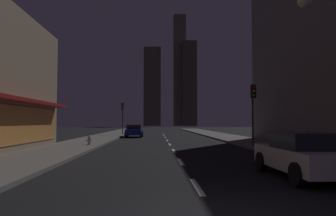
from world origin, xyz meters
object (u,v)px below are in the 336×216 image
at_px(street_lamp_right, 325,36).
at_px(car_parked_far, 134,131).
at_px(traffic_light_near_right, 253,101).
at_px(traffic_light_far_left, 123,111).
at_px(car_parked_near, 304,155).
at_px(fire_hydrant_far_left, 89,140).

bearing_deg(street_lamp_right, car_parked_far, 110.04).
xyz_separation_m(traffic_light_near_right, traffic_light_far_left, (-11.00, 20.41, 0.00)).
relative_size(car_parked_far, traffic_light_near_right, 1.01).
height_order(traffic_light_near_right, street_lamp_right, street_lamp_right).
distance_m(car_parked_near, car_parked_far, 27.29).
xyz_separation_m(car_parked_near, car_parked_far, (-7.20, 26.33, 0.00)).
xyz_separation_m(fire_hydrant_far_left, street_lamp_right, (11.28, -10.98, 4.61)).
distance_m(traffic_light_near_right, traffic_light_far_left, 23.18).
xyz_separation_m(car_parked_far, fire_hydrant_far_left, (-2.30, -13.63, -0.29)).
distance_m(car_parked_far, street_lamp_right, 26.55).
bearing_deg(traffic_light_near_right, traffic_light_far_left, 118.33).
height_order(car_parked_near, fire_hydrant_far_left, car_parked_near).
distance_m(car_parked_far, traffic_light_near_right, 18.16).
height_order(car_parked_far, traffic_light_far_left, traffic_light_far_left).
bearing_deg(traffic_light_far_left, street_lamp_right, -69.76).
relative_size(car_parked_far, street_lamp_right, 0.64).
bearing_deg(street_lamp_right, car_parked_near, -136.09).
bearing_deg(car_parked_far, traffic_light_far_left, 111.24).
distance_m(car_parked_near, traffic_light_far_left, 32.61).
xyz_separation_m(car_parked_near, fire_hydrant_far_left, (-9.50, 12.70, -0.29)).
bearing_deg(fire_hydrant_far_left, traffic_light_near_right, -9.42).
bearing_deg(street_lamp_right, traffic_light_far_left, 110.24).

